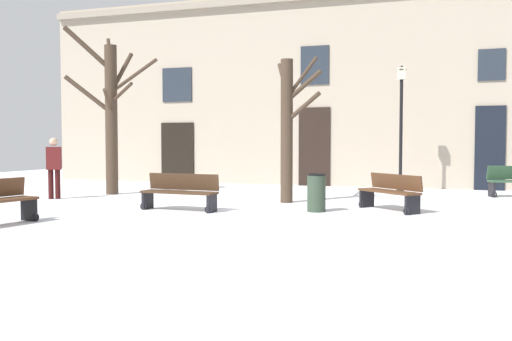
% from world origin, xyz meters
% --- Properties ---
extents(ground_plane, '(34.55, 34.55, 0.00)m').
position_xyz_m(ground_plane, '(0.00, 0.00, 0.00)').
color(ground_plane, white).
extents(building_facade, '(21.60, 0.60, 6.90)m').
position_xyz_m(building_facade, '(-0.01, 8.76, 3.51)').
color(building_facade, tan).
rests_on(building_facade, ground).
extents(tree_left_of_center, '(1.50, 1.32, 3.76)m').
position_xyz_m(tree_left_of_center, '(0.46, 2.93, 1.99)').
color(tree_left_of_center, '#423326').
rests_on(tree_left_of_center, ground).
extents(tree_near_facade, '(2.65, 1.92, 4.94)m').
position_xyz_m(tree_near_facade, '(-5.16, 3.47, 2.49)').
color(tree_near_facade, '#423326').
rests_on(tree_near_facade, ground).
extents(streetlamp, '(0.30, 0.30, 3.89)m').
position_xyz_m(streetlamp, '(3.02, 6.63, 2.37)').
color(streetlamp, black).
rests_on(streetlamp, ground).
extents(litter_bin, '(0.44, 0.44, 0.86)m').
position_xyz_m(litter_bin, '(1.58, 1.28, 0.43)').
color(litter_bin, '#2D3D2D').
rests_on(litter_bin, ground).
extents(bench_near_center_tree, '(1.86, 0.62, 0.84)m').
position_xyz_m(bench_near_center_tree, '(-1.43, 0.52, 0.43)').
color(bench_near_center_tree, '#3D2819').
rests_on(bench_near_center_tree, ground).
extents(bench_back_to_back_left, '(1.54, 1.50, 0.84)m').
position_xyz_m(bench_back_to_back_left, '(3.14, 2.00, 0.44)').
color(bench_back_to_back_left, '#51331E').
rests_on(bench_back_to_back_left, ground).
extents(person_near_bench, '(0.44, 0.38, 1.68)m').
position_xyz_m(person_near_bench, '(-5.87, 1.77, 0.93)').
color(person_near_bench, '#350F0F').
rests_on(person_near_bench, ground).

